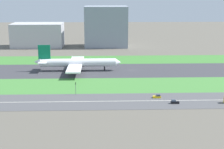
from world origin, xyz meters
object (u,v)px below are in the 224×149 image
Objects in this scene: airliner at (76,63)px; hangar_building at (106,26)px; car_4 at (157,96)px; car_0 at (175,102)px; traffic_light at (76,87)px; terminal_building at (38,35)px; fuel_tank_west at (114,35)px.

airliner is 117.57m from hangar_building.
car_0 is at bearing -52.27° from car_4.
car_0 is 57.00m from traffic_light.
terminal_building reaches higher than fuel_tank_west.
car_4 is 0.61× the size of traffic_light.
fuel_tank_west is at bearing -84.35° from car_0.
traffic_light is 181.83m from terminal_building.
fuel_tank_west is (34.32, 159.00, 0.78)m from airliner.
airliner is at bearing -67.02° from terminal_building.
hangar_building is at bearing -102.34° from fuel_tank_west.
traffic_light is 176.06m from hangar_building.
fuel_tank_west reaches higher than car_0.
hangar_building is (20.70, 174.01, 17.07)m from traffic_light.
airliner is 123.98m from terminal_building.
airliner is 14.77× the size of car_0.
car_0 is (57.76, -78.00, -5.31)m from airliner.
hangar_building is at bearing 83.22° from traffic_light.
car_0 is 219.67m from terminal_building.
fuel_tank_west is (9.85, 45.00, -14.34)m from hangar_building.
hangar_building is (-25.54, 182.00, 20.44)m from car_4.
terminal_building is at bearing -61.08° from car_0.
airliner is at bearing -102.12° from hangar_building.
terminal_building is (-52.11, 174.01, 8.22)m from traffic_light.
fuel_tank_west is at bearing 77.66° from hangar_building.
terminal_building is (-48.33, 114.00, 6.28)m from airliner.
car_0 is at bearing -84.35° from fuel_tank_west.
car_4 is (-7.74, 10.00, 0.00)m from car_0.
traffic_light is (3.77, -60.01, -1.94)m from airliner.
car_0 is 0.22× the size of fuel_tank_west.
car_0 and car_4 have the same top height.
airliner is at bearing -102.18° from fuel_tank_west.
car_4 is 227.62m from fuel_tank_west.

